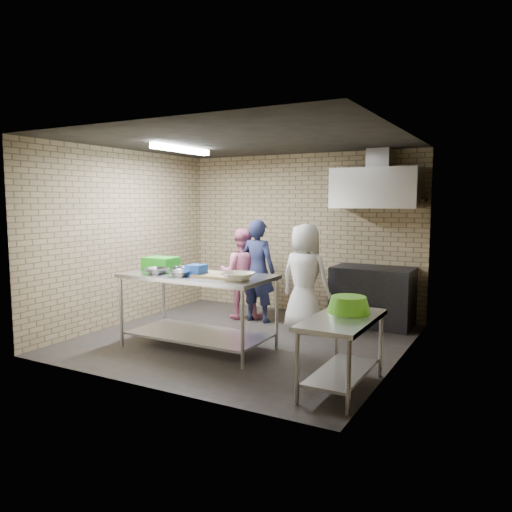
{
  "coord_description": "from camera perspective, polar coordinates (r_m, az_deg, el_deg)",
  "views": [
    {
      "loc": [
        3.37,
        -5.78,
        1.92
      ],
      "look_at": [
        0.1,
        0.2,
        1.15
      ],
      "focal_mm": 34.77,
      "sensor_mm": 36.0,
      "label": 1
    }
  ],
  "objects": [
    {
      "name": "floor",
      "position": [
        6.96,
        -1.53,
        -9.57
      ],
      "size": [
        4.2,
        4.2,
        0.0
      ],
      "primitive_type": "plane",
      "color": "black",
      "rests_on": "ground"
    },
    {
      "name": "ceiling",
      "position": [
        6.73,
        -1.6,
        13.1
      ],
      "size": [
        4.2,
        4.2,
        0.0
      ],
      "primitive_type": "plane",
      "rotation": [
        3.14,
        0.0,
        0.0
      ],
      "color": "black",
      "rests_on": "ground"
    },
    {
      "name": "back_wall",
      "position": [
        8.49,
        5.25,
        2.57
      ],
      "size": [
        4.2,
        0.06,
        2.7
      ],
      "primitive_type": "cube",
      "color": "#95815D",
      "rests_on": "ground"
    },
    {
      "name": "front_wall",
      "position": [
        5.09,
        -12.97,
        -0.13
      ],
      "size": [
        4.2,
        0.06,
        2.7
      ],
      "primitive_type": "cube",
      "color": "#95815D",
      "rests_on": "ground"
    },
    {
      "name": "left_wall",
      "position": [
        7.98,
        -14.73,
        2.13
      ],
      "size": [
        0.06,
        4.0,
        2.7
      ],
      "primitive_type": "cube",
      "color": "#95815D",
      "rests_on": "ground"
    },
    {
      "name": "right_wall",
      "position": [
        5.94,
        16.21,
        0.69
      ],
      "size": [
        0.06,
        4.0,
        2.7
      ],
      "primitive_type": "cube",
      "color": "#95815D",
      "rests_on": "ground"
    },
    {
      "name": "prep_table",
      "position": [
        6.5,
        -6.67,
        -6.34
      ],
      "size": [
        1.94,
        0.97,
        0.97
      ],
      "primitive_type": "cube",
      "color": "#ACAFB3",
      "rests_on": "floor"
    },
    {
      "name": "side_counter",
      "position": [
        5.17,
        9.85,
        -11.03
      ],
      "size": [
        0.6,
        1.2,
        0.75
      ],
      "primitive_type": "cube",
      "color": "silver",
      "rests_on": "floor"
    },
    {
      "name": "stove",
      "position": [
        7.84,
        13.27,
        -4.54
      ],
      "size": [
        1.2,
        0.7,
        0.9
      ],
      "primitive_type": "cube",
      "color": "black",
      "rests_on": "floor"
    },
    {
      "name": "range_hood",
      "position": [
        7.75,
        13.68,
        7.6
      ],
      "size": [
        1.3,
        0.6,
        0.6
      ],
      "primitive_type": "cube",
      "color": "silver",
      "rests_on": "back_wall"
    },
    {
      "name": "hood_duct",
      "position": [
        7.92,
        14.06,
        10.82
      ],
      "size": [
        0.35,
        0.3,
        0.3
      ],
      "primitive_type": "cube",
      "color": "#A5A8AD",
      "rests_on": "back_wall"
    },
    {
      "name": "wall_shelf",
      "position": [
        7.86,
        16.13,
        6.19
      ],
      "size": [
        0.8,
        0.2,
        0.04
      ],
      "primitive_type": "cube",
      "color": "#3F2B19",
      "rests_on": "back_wall"
    },
    {
      "name": "fluorescent_fixture",
      "position": [
        7.28,
        -8.57,
        12.05
      ],
      "size": [
        0.1,
        1.25,
        0.08
      ],
      "primitive_type": "cube",
      "color": "white",
      "rests_on": "ceiling"
    },
    {
      "name": "green_crate",
      "position": [
        6.92,
        -10.89,
        -0.84
      ],
      "size": [
        0.43,
        0.32,
        0.17
      ],
      "primitive_type": "cube",
      "color": "green",
      "rests_on": "prep_table"
    },
    {
      "name": "blue_tub",
      "position": [
        6.3,
        -6.89,
        -1.63
      ],
      "size": [
        0.22,
        0.22,
        0.14
      ],
      "primitive_type": "cube",
      "color": "blue",
      "rests_on": "prep_table"
    },
    {
      "name": "cutting_board",
      "position": [
        6.2,
        -4.2,
        -2.23
      ],
      "size": [
        0.59,
        0.45,
        0.03
      ],
      "primitive_type": "cube",
      "color": "tan",
      "rests_on": "prep_table"
    },
    {
      "name": "mixing_bowl_a",
      "position": [
        6.56,
        -11.31,
        -1.68
      ],
      "size": [
        0.32,
        0.32,
        0.07
      ],
      "primitive_type": "imported",
      "rotation": [
        0.0,
        0.0,
        0.06
      ],
      "color": "#ADAEB3",
      "rests_on": "prep_table"
    },
    {
      "name": "mixing_bowl_b",
      "position": [
        6.63,
        -8.6,
        -1.55
      ],
      "size": [
        0.25,
        0.25,
        0.07
      ],
      "primitive_type": "imported",
      "rotation": [
        0.0,
        0.0,
        0.06
      ],
      "color": "#B5B6BC",
      "rests_on": "prep_table"
    },
    {
      "name": "mixing_bowl_c",
      "position": [
        6.29,
        -8.64,
        -1.99
      ],
      "size": [
        0.3,
        0.3,
        0.07
      ],
      "primitive_type": "imported",
      "rotation": [
        0.0,
        0.0,
        0.06
      ],
      "color": "silver",
      "rests_on": "prep_table"
    },
    {
      "name": "ceramic_bowl",
      "position": [
        5.91,
        -2.03,
        -2.36
      ],
      "size": [
        0.4,
        0.4,
        0.09
      ],
      "primitive_type": "imported",
      "rotation": [
        0.0,
        0.0,
        0.06
      ],
      "color": "beige",
      "rests_on": "prep_table"
    },
    {
      "name": "green_basin",
      "position": [
        5.29,
        10.62,
        -5.49
      ],
      "size": [
        0.46,
        0.46,
        0.17
      ],
      "primitive_type": null,
      "color": "#59C626",
      "rests_on": "side_counter"
    },
    {
      "name": "bottle_red",
      "position": [
        7.92,
        14.38,
        7.04
      ],
      "size": [
        0.07,
        0.07,
        0.18
      ],
      "primitive_type": "cylinder",
      "color": "#B22619",
      "rests_on": "wall_shelf"
    },
    {
      "name": "bottle_green",
      "position": [
        7.83,
        17.23,
        6.85
      ],
      "size": [
        0.06,
        0.06,
        0.15
      ],
      "primitive_type": "cylinder",
      "color": "green",
      "rests_on": "wall_shelf"
    },
    {
      "name": "man_navy",
      "position": [
        7.81,
        0.21,
        -1.71
      ],
      "size": [
        0.6,
        0.41,
        1.62
      ],
      "primitive_type": "imported",
      "rotation": [
        0.0,
        0.0,
        3.11
      ],
      "color": "black",
      "rests_on": "floor"
    },
    {
      "name": "woman_pink",
      "position": [
        8.05,
        -1.69,
        -2.01
      ],
      "size": [
        0.88,
        0.8,
        1.47
      ],
      "primitive_type": "imported",
      "rotation": [
        0.0,
        0.0,
        3.57
      ],
      "color": "pink",
      "rests_on": "floor"
    },
    {
      "name": "woman_white",
      "position": [
        7.27,
        5.65,
        -2.51
      ],
      "size": [
        0.82,
        0.59,
        1.58
      ],
      "primitive_type": "imported",
      "rotation": [
        0.0,
        0.0,
        3.03
      ],
      "color": "silver",
      "rests_on": "floor"
    }
  ]
}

